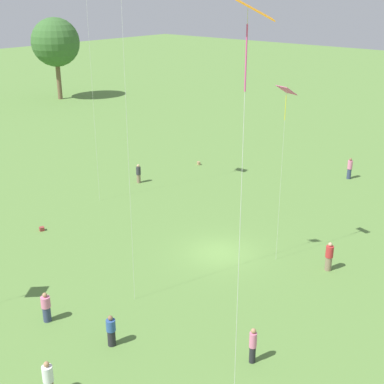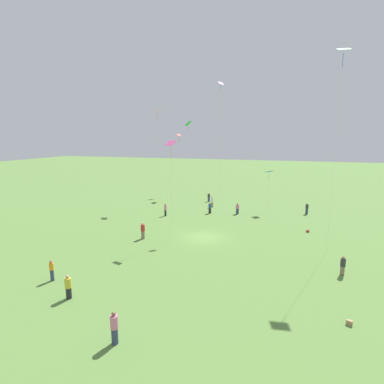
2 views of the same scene
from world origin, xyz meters
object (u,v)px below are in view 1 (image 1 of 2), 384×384
object	(u,v)px
kite_2	(247,31)
person_10	(46,307)
picnic_bag_1	(199,163)
person_4	(350,169)
person_5	(111,331)
person_3	(138,174)
person_0	(48,380)
kite_1	(286,97)
person_2	(253,345)
person_7	(329,257)
picnic_bag_0	(42,229)

from	to	relation	value
kite_2	person_10	bearing A→B (deg)	86.13
picnic_bag_1	kite_2	bearing A→B (deg)	-138.06
person_4	person_5	world-z (taller)	person_4
person_3	person_10	size ratio (longest dim) A/B	1.02
picnic_bag_1	person_0	bearing A→B (deg)	-150.83
person_5	kite_1	world-z (taller)	kite_1
person_0	person_2	distance (m)	8.93
kite_2	picnic_bag_1	world-z (taller)	kite_2
person_2	person_3	xyz separation A→B (m)	(13.08, 21.22, -0.09)
person_5	person_10	distance (m)	4.08
person_7	kite_1	size ratio (longest dim) A/B	0.17
person_3	person_4	distance (m)	18.61
person_3	person_0	bearing A→B (deg)	-26.95
picnic_bag_1	person_10	bearing A→B (deg)	-156.29
person_4	picnic_bag_1	xyz separation A→B (m)	(-5.76, 12.62, -0.79)
person_3	kite_2	distance (m)	35.54
person_2	kite_2	xyz separation A→B (m)	(-7.22, -4.22, 14.19)
person_10	picnic_bag_1	bearing A→B (deg)	-92.63
person_0	kite_2	xyz separation A→B (m)	(0.11, -9.31, 14.25)
person_10	picnic_bag_0	xyz separation A→B (m)	(6.08, 9.46, -0.66)
person_0	person_4	world-z (taller)	person_4
person_0	person_10	size ratio (longest dim) A/B	1.06
person_10	picnic_bag_1	size ratio (longest dim) A/B	4.07
person_2	person_10	bearing A→B (deg)	140.25
kite_2	kite_1	bearing A→B (deg)	36.50
person_3	picnic_bag_1	world-z (taller)	person_3
person_0	person_10	bearing A→B (deg)	127.99
person_4	person_10	xyz separation A→B (m)	(-30.32, 1.83, -0.15)
person_4	picnic_bag_1	bearing A→B (deg)	-131.15
person_5	picnic_bag_0	distance (m)	14.43
person_3	picnic_bag_0	size ratio (longest dim) A/B	4.18
person_2	person_5	xyz separation A→B (m)	(-3.38, 5.76, -0.12)
kite_1	kite_2	xyz separation A→B (m)	(-16.25, -8.75, 4.90)
person_3	person_4	xyz separation A→B (m)	(13.00, -13.31, 0.12)
person_2	picnic_bag_1	world-z (taller)	person_2
kite_2	person_3	bearing A→B (deg)	59.58
person_5	person_2	bearing A→B (deg)	-1.41
picnic_bag_1	person_5	bearing A→B (deg)	-148.06
person_7	person_10	distance (m)	16.45
person_2	person_10	world-z (taller)	person_2
person_4	person_7	size ratio (longest dim) A/B	1.04
kite_1	person_4	bearing A→B (deg)	-17.27
kite_1	person_3	bearing A→B (deg)	47.90
person_3	kite_2	size ratio (longest dim) A/B	0.11
person_4	picnic_bag_0	xyz separation A→B (m)	(-24.25, 11.29, -0.81)
person_3	person_5	size ratio (longest dim) A/B	1.02
person_5	picnic_bag_1	world-z (taller)	person_5
kite_2	picnic_bag_0	xyz separation A→B (m)	(9.05, 23.41, -14.97)
person_4	picnic_bag_1	size ratio (longest dim) A/B	4.72
person_2	kite_1	distance (m)	13.73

